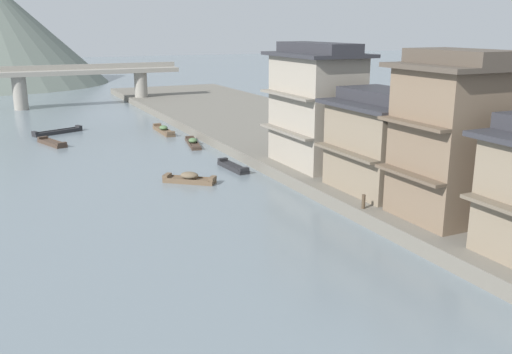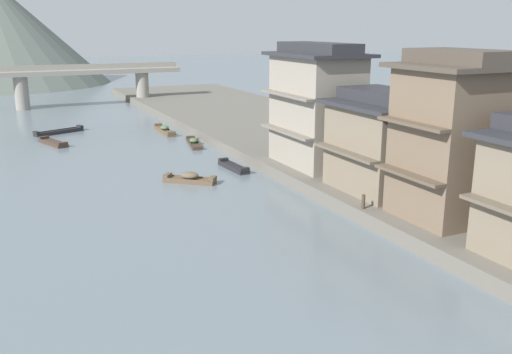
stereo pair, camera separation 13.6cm
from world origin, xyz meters
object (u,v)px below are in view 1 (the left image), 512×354
at_px(boat_moored_second, 58,132).
at_px(boat_midriver_drifting, 193,143).
at_px(boat_moored_far, 164,130).
at_px(house_waterfront_narrow, 316,106).
at_px(house_waterfront_second, 454,137).
at_px(boat_midriver_upstream, 233,167).
at_px(house_waterfront_tall, 387,142).
at_px(stone_bridge, 82,79).
at_px(boat_moored_nearest, 52,143).
at_px(boat_moored_third, 189,179).
at_px(mooring_post_dock_mid, 363,202).

relative_size(boat_moored_second, boat_midriver_drifting, 0.96).
distance_m(boat_moored_far, boat_midriver_drifting, 7.19).
bearing_deg(house_waterfront_narrow, house_waterfront_second, -88.33).
bearing_deg(house_waterfront_narrow, boat_midriver_drifting, 107.78).
height_order(boat_midriver_upstream, house_waterfront_tall, house_waterfront_tall).
bearing_deg(house_waterfront_tall, boat_midriver_upstream, 115.05).
relative_size(boat_midriver_upstream, house_waterfront_second, 0.45).
relative_size(house_waterfront_narrow, stone_bridge, 0.33).
distance_m(boat_moored_far, house_waterfront_narrow, 22.50).
distance_m(boat_moored_nearest, house_waterfront_second, 37.28).
distance_m(boat_moored_second, house_waterfront_narrow, 30.04).
relative_size(boat_moored_nearest, stone_bridge, 0.16).
relative_size(house_waterfront_second, house_waterfront_narrow, 1.00).
xyz_separation_m(boat_moored_third, mooring_post_dock_mid, (6.13, -12.05, 0.93)).
bearing_deg(boat_moored_third, boat_moored_far, 78.99).
distance_m(boat_moored_nearest, boat_moored_far, 11.24).
bearing_deg(mooring_post_dock_mid, boat_moored_far, 94.25).
xyz_separation_m(boat_moored_third, boat_midriver_drifting, (4.52, 12.33, -0.09)).
bearing_deg(boat_moored_third, house_waterfront_second, -57.81).
height_order(boat_moored_nearest, boat_moored_far, boat_moored_far).
bearing_deg(house_waterfront_tall, house_waterfront_narrow, 94.56).
bearing_deg(boat_moored_nearest, boat_moored_far, 8.05).
xyz_separation_m(boat_moored_third, stone_bridge, (-0.50, 43.52, 3.42)).
height_order(boat_midriver_upstream, mooring_post_dock_mid, mooring_post_dock_mid).
distance_m(boat_moored_far, stone_bridge, 24.67).
bearing_deg(boat_midriver_drifting, boat_moored_second, 133.70).
relative_size(mooring_post_dock_mid, stone_bridge, 0.03).
relative_size(boat_moored_far, mooring_post_dock_mid, 6.95).
bearing_deg(boat_midriver_drifting, house_waterfront_second, -79.78).
bearing_deg(boat_moored_third, house_waterfront_narrow, -11.46).
height_order(mooring_post_dock_mid, stone_bridge, stone_bridge).
distance_m(house_waterfront_second, stone_bridge, 59.39).
bearing_deg(house_waterfront_tall, boat_midriver_drifting, 103.36).
distance_m(boat_moored_nearest, boat_moored_second, 5.76).
bearing_deg(house_waterfront_second, boat_moored_third, 122.19).
bearing_deg(boat_moored_nearest, boat_midriver_upstream, -53.51).
distance_m(boat_moored_nearest, house_waterfront_narrow, 26.14).
bearing_deg(house_waterfront_second, boat_midriver_drifting, 100.22).
height_order(house_waterfront_second, house_waterfront_tall, house_waterfront_second).
relative_size(boat_moored_third, house_waterfront_second, 0.40).
xyz_separation_m(house_waterfront_second, mooring_post_dock_mid, (-3.32, 2.96, -3.91)).
height_order(boat_midriver_drifting, house_waterfront_tall, house_waterfront_tall).
height_order(boat_moored_third, stone_bridge, stone_bridge).
bearing_deg(boat_moored_nearest, boat_moored_second, 78.67).
height_order(house_waterfront_tall, house_waterfront_narrow, house_waterfront_narrow).
height_order(boat_moored_nearest, boat_midriver_drifting, boat_midriver_drifting).
bearing_deg(boat_moored_far, house_waterfront_narrow, -76.10).
height_order(house_waterfront_second, mooring_post_dock_mid, house_waterfront_second).
distance_m(boat_moored_nearest, boat_midriver_upstream, 19.52).
height_order(boat_midriver_drifting, boat_midriver_upstream, boat_midriver_drifting).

